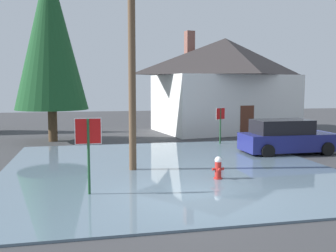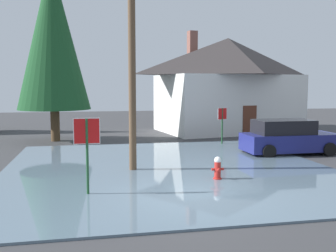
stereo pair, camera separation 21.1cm
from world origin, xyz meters
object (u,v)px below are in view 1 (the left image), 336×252
object	(u,v)px
stop_sign_far	(220,119)
house	(225,83)
fire_hydrant	(218,169)
pine_tree_mid_left	(50,35)
stop_sign_near	(88,140)
utility_pole	(132,65)
parked_car	(286,137)

from	to	relation	value
stop_sign_far	house	xyz separation A→B (m)	(2.56, 6.27, 2.01)
fire_hydrant	pine_tree_mid_left	distance (m)	14.16
stop_sign_near	pine_tree_mid_left	world-z (taller)	pine_tree_mid_left
stop_sign_far	stop_sign_near	bearing A→B (deg)	-129.54
utility_pole	parked_car	size ratio (longest dim) A/B	1.73
utility_pole	stop_sign_far	bearing A→B (deg)	45.57
house	fire_hydrant	bearing A→B (deg)	-111.18
utility_pole	stop_sign_near	bearing A→B (deg)	-118.44
fire_hydrant	house	xyz separation A→B (m)	(5.47, 14.11, 3.05)
house	pine_tree_mid_left	size ratio (longest dim) A/B	1.03
stop_sign_near	fire_hydrant	xyz separation A→B (m)	(4.41, 1.02, -1.27)
parked_car	utility_pole	bearing A→B (deg)	-163.43
utility_pole	pine_tree_mid_left	xyz separation A→B (m)	(-3.63, 9.15, 2.13)
stop_sign_near	fire_hydrant	world-z (taller)	stop_sign_near
stop_sign_near	stop_sign_far	size ratio (longest dim) A/B	1.13
house	parked_car	bearing A→B (deg)	-92.54
stop_sign_near	pine_tree_mid_left	xyz separation A→B (m)	(-1.94, 12.27, 4.53)
fire_hydrant	pine_tree_mid_left	bearing A→B (deg)	119.41
parked_car	pine_tree_mid_left	bearing A→B (deg)	149.00
fire_hydrant	utility_pole	xyz separation A→B (m)	(-2.71, 2.11, 3.66)
stop_sign_far	parked_car	distance (m)	4.09
pine_tree_mid_left	utility_pole	bearing A→B (deg)	-68.34
utility_pole	stop_sign_far	distance (m)	8.44
house	pine_tree_mid_left	xyz separation A→B (m)	(-11.81, -2.86, 2.75)
house	pine_tree_mid_left	world-z (taller)	pine_tree_mid_left
fire_hydrant	house	size ratio (longest dim) A/B	0.08
parked_car	fire_hydrant	bearing A→B (deg)	-138.77
parked_car	pine_tree_mid_left	distance (m)	14.34
pine_tree_mid_left	house	bearing A→B (deg)	13.59
utility_pole	pine_tree_mid_left	world-z (taller)	pine_tree_mid_left
stop_sign_near	house	bearing A→B (deg)	56.87
fire_hydrant	pine_tree_mid_left	xyz separation A→B (m)	(-6.34, 11.26, 5.80)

